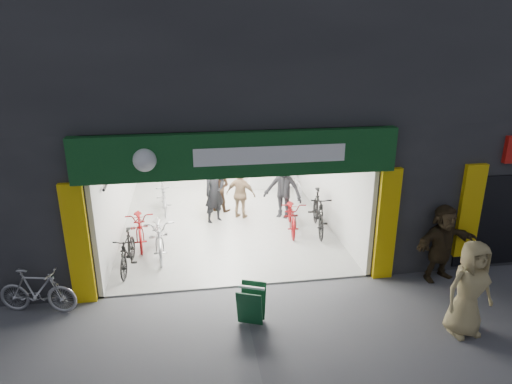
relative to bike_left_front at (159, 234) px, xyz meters
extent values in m
plane|color=#56565B|center=(1.80, -1.92, -0.54)|extent=(60.00, 60.00, 0.00)
cube|color=#232326|center=(2.80, 3.08, 5.21)|extent=(16.00, 10.00, 4.50)
cube|color=#232326|center=(-3.70, 3.08, 1.21)|extent=(5.00, 10.00, 3.50)
cube|color=#232326|center=(7.80, 3.08, 1.21)|extent=(6.00, 10.00, 3.50)
cube|color=#9E9E99|center=(1.80, 2.08, -0.52)|extent=(6.00, 8.00, 0.04)
cube|color=silver|center=(1.80, 6.18, 1.06)|extent=(6.00, 0.20, 3.20)
cube|color=silver|center=(-1.15, 2.08, 1.06)|extent=(0.10, 8.00, 3.20)
cube|color=silver|center=(4.75, 2.08, 1.06)|extent=(0.10, 8.00, 3.20)
cube|color=white|center=(1.80, 2.08, 2.71)|extent=(6.00, 8.00, 0.10)
cube|color=black|center=(1.80, -1.82, 2.81)|extent=(6.00, 0.30, 0.30)
cube|color=#0D3D1B|center=(1.80, -2.04, 2.51)|extent=(6.40, 0.25, 0.90)
cube|color=white|center=(2.40, -2.18, 2.51)|extent=(3.00, 0.02, 0.35)
cube|color=#DEBD0B|center=(-1.45, -1.98, 0.76)|extent=(0.45, 0.12, 2.60)
cube|color=#DEBD0B|center=(5.05, -1.98, 0.76)|extent=(0.45, 0.12, 2.60)
cube|color=#DEBD0B|center=(7.00, -1.98, 0.96)|extent=(0.50, 0.12, 2.20)
cylinder|color=black|center=(-1.02, 1.48, 1.56)|extent=(0.06, 5.00, 0.06)
cube|color=silver|center=(3.60, 4.58, -0.04)|extent=(1.40, 0.60, 1.00)
cube|color=white|center=(1.80, -0.72, 2.64)|extent=(1.30, 0.35, 0.04)
cube|color=white|center=(1.80, 1.08, 2.64)|extent=(1.30, 0.35, 0.04)
cube|color=white|center=(1.80, 2.88, 2.64)|extent=(1.30, 0.35, 0.04)
cube|color=white|center=(1.80, 4.68, 2.64)|extent=(1.30, 0.35, 0.04)
imported|color=silver|center=(0.00, 0.00, 0.00)|extent=(0.89, 2.09, 1.07)
imported|color=black|center=(-0.70, -0.75, -0.06)|extent=(0.59, 1.62, 0.95)
imported|color=maroon|center=(-0.53, 0.68, -0.02)|extent=(0.91, 2.01, 1.02)
imported|color=#ACADB1|center=(0.00, 2.84, -0.06)|extent=(0.60, 1.63, 0.96)
imported|color=black|center=(4.30, 0.67, 0.05)|extent=(0.84, 2.02, 1.17)
imported|color=maroon|center=(3.60, 0.86, -0.05)|extent=(0.91, 1.93, 0.98)
imported|color=silver|center=(4.23, 3.51, 0.05)|extent=(0.71, 1.99, 1.17)
imported|color=#AFAFB4|center=(-2.28, -2.22, -0.06)|extent=(1.64, 0.78, 0.95)
imported|color=black|center=(1.51, 1.76, 0.39)|extent=(0.81, 0.75, 1.85)
imported|color=#372519|center=(1.68, 2.65, 0.26)|extent=(0.95, 0.87, 1.58)
imported|color=black|center=(3.52, 1.76, 0.40)|extent=(1.39, 1.27, 1.88)
imported|color=#937455|center=(2.29, 1.91, 0.23)|extent=(0.97, 0.75, 1.54)
imported|color=#9A8859|center=(5.72, -4.13, 0.40)|extent=(0.96, 0.68, 1.86)
imported|color=#382B19|center=(6.28, -2.22, 0.35)|extent=(1.73, 0.92, 1.78)
cube|color=#0F3F20|center=(1.80, -3.36, -0.13)|extent=(0.52, 0.35, 0.75)
cube|color=#0F3F20|center=(1.92, -3.06, -0.13)|extent=(0.52, 0.35, 0.75)
cube|color=white|center=(1.86, -3.21, 0.23)|extent=(0.50, 0.23, 0.04)
camera|label=1|loc=(0.80, -10.62, 4.82)|focal=32.00mm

